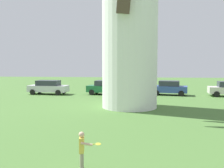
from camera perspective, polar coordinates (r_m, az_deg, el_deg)
windmill at (r=20.31m, az=4.05°, el=16.43°), size 9.42×5.00×16.18m
player_far at (r=8.51m, az=-6.67°, el=-14.14°), size 0.76×0.43×1.25m
parked_car_silver at (r=29.34m, az=-14.13°, el=-0.66°), size 4.49×2.14×1.56m
parked_car_green at (r=28.07m, az=-1.22°, el=-0.76°), size 4.49×2.46×1.56m
parked_car_blue at (r=28.40m, az=12.74°, el=-0.81°), size 4.08×2.44×1.56m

